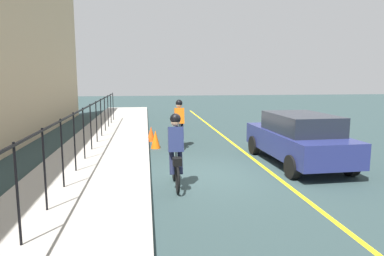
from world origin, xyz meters
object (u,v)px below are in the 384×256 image
at_px(cyclist_follow, 176,151).
at_px(traffic_cone_near, 156,139).
at_px(cyclist_lead, 179,124).
at_px(traffic_cone_far, 151,134).
at_px(patrol_sedan, 298,138).

height_order(cyclist_follow, traffic_cone_near, cyclist_follow).
bearing_deg(cyclist_lead, cyclist_follow, 173.39).
xyz_separation_m(cyclist_lead, traffic_cone_far, (1.34, 1.06, -0.60)).
xyz_separation_m(cyclist_lead, cyclist_follow, (-4.94, 0.56, 0.00)).
relative_size(patrol_sedan, traffic_cone_far, 7.16).
bearing_deg(traffic_cone_far, traffic_cone_near, -174.45).
bearing_deg(patrol_sedan, traffic_cone_far, 42.89).
bearing_deg(cyclist_lead, traffic_cone_far, 38.21).
distance_m(cyclist_follow, traffic_cone_near, 4.85).
bearing_deg(traffic_cone_near, patrol_sedan, -124.79).
distance_m(cyclist_lead, traffic_cone_far, 1.81).
relative_size(cyclist_follow, patrol_sedan, 0.41).
xyz_separation_m(cyclist_follow, traffic_cone_far, (6.28, 0.50, -0.60)).
height_order(patrol_sedan, traffic_cone_near, patrol_sedan).
height_order(cyclist_lead, traffic_cone_far, cyclist_lead).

